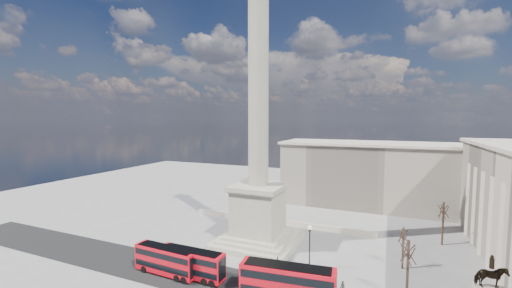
{
  "coord_description": "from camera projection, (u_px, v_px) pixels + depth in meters",
  "views": [
    {
      "loc": [
        21.59,
        -46.44,
        22.56
      ],
      "look_at": [
        0.49,
        2.81,
        18.35
      ],
      "focal_mm": 22.0,
      "sensor_mm": 36.0,
      "label": 1
    }
  ],
  "objects": [
    {
      "name": "pedestrian_crossing",
      "position": [
        278.0,
        262.0,
        47.86
      ],
      "size": [
        0.8,
        1.08,
        1.7
      ],
      "primitive_type": "imported",
      "rotation": [
        0.0,
        0.0,
        2.02
      ],
      "color": "black",
      "rests_on": "ground"
    },
    {
      "name": "red_bus_c",
      "position": [
        288.0,
        283.0,
        38.41
      ],
      "size": [
        11.94,
        3.94,
        4.75
      ],
      "rotation": [
        0.0,
        0.0,
        0.11
      ],
      "color": "red",
      "rests_on": "ground"
    },
    {
      "name": "bare_tree_mid",
      "position": [
        403.0,
        235.0,
        47.06
      ],
      "size": [
        1.77,
        1.77,
        6.71
      ],
      "rotation": [
        0.0,
        0.0,
        0.32
      ],
      "color": "#332319",
      "rests_on": "ground"
    },
    {
      "name": "bare_tree_far",
      "position": [
        444.0,
        210.0,
        55.97
      ],
      "size": [
        2.01,
        2.01,
        8.21
      ],
      "rotation": [
        0.0,
        0.0,
        -0.15
      ],
      "color": "#332319",
      "rests_on": "ground"
    },
    {
      "name": "nelsons_column",
      "position": [
        258.0,
        173.0,
        56.37
      ],
      "size": [
        14.0,
        14.0,
        49.85
      ],
      "color": "#B5AE97",
      "rests_on": "ground"
    },
    {
      "name": "bare_tree_near",
      "position": [
        408.0,
        251.0,
        37.99
      ],
      "size": [
        1.92,
        1.92,
        8.38
      ],
      "rotation": [
        0.0,
        0.0,
        0.32
      ],
      "color": "#332319",
      "rests_on": "ground"
    },
    {
      "name": "balustrade_wall",
      "position": [
        278.0,
        222.0,
        67.42
      ],
      "size": [
        40.0,
        0.6,
        1.1
      ],
      "primitive_type": "cube",
      "color": "beige",
      "rests_on": "ground"
    },
    {
      "name": "ground",
      "position": [
        247.0,
        253.0,
        52.8
      ],
      "size": [
        180.0,
        180.0,
        0.0
      ],
      "primitive_type": "plane",
      "color": "gray",
      "rests_on": "ground"
    },
    {
      "name": "red_bus_b",
      "position": [
        167.0,
        260.0,
        45.55
      ],
      "size": [
        10.14,
        2.79,
        4.07
      ],
      "rotation": [
        0.0,
        0.0,
        -0.04
      ],
      "color": "red",
      "rests_on": "ground"
    },
    {
      "name": "pedestrian_walking",
      "position": [
        343.0,
        288.0,
        40.25
      ],
      "size": [
        0.73,
        0.55,
        1.82
      ],
      "primitive_type": "imported",
      "rotation": [
        0.0,
        0.0,
        -0.18
      ],
      "color": "black",
      "rests_on": "ground"
    },
    {
      "name": "red_bus_a",
      "position": [
        192.0,
        263.0,
        44.58
      ],
      "size": [
        10.08,
        2.46,
        4.08
      ],
      "rotation": [
        0.0,
        0.0,
        -0.01
      ],
      "color": "red",
      "rests_on": "ground"
    },
    {
      "name": "building_northeast",
      "position": [
        382.0,
        175.0,
        80.95
      ],
      "size": [
        51.0,
        17.0,
        16.6
      ],
      "color": "#BEB09B",
      "rests_on": "ground"
    },
    {
      "name": "victorian_lamp",
      "position": [
        310.0,
        244.0,
        46.45
      ],
      "size": [
        0.59,
        0.59,
        6.9
      ],
      "rotation": [
        0.0,
        0.0,
        0.08
      ],
      "color": "black",
      "rests_on": "ground"
    }
  ]
}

